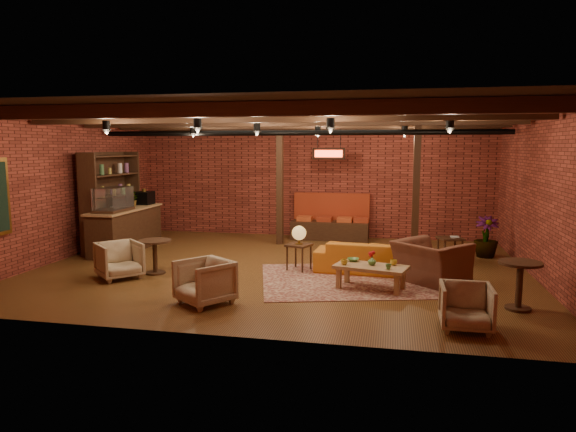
% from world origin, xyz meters
% --- Properties ---
extents(floor, '(10.00, 10.00, 0.00)m').
position_xyz_m(floor, '(0.00, 0.00, 0.00)').
color(floor, '#3B220E').
rests_on(floor, ground).
extents(ceiling, '(10.00, 8.00, 0.02)m').
position_xyz_m(ceiling, '(0.00, 0.00, 3.20)').
color(ceiling, black).
rests_on(ceiling, wall_back).
extents(wall_back, '(10.00, 0.02, 3.20)m').
position_xyz_m(wall_back, '(0.00, 4.00, 1.60)').
color(wall_back, maroon).
rests_on(wall_back, ground).
extents(wall_front, '(10.00, 0.02, 3.20)m').
position_xyz_m(wall_front, '(0.00, -4.00, 1.60)').
color(wall_front, maroon).
rests_on(wall_front, ground).
extents(wall_left, '(0.02, 8.00, 3.20)m').
position_xyz_m(wall_left, '(-5.00, 0.00, 1.60)').
color(wall_left, maroon).
rests_on(wall_left, ground).
extents(wall_right, '(0.02, 8.00, 3.20)m').
position_xyz_m(wall_right, '(5.00, 0.00, 1.60)').
color(wall_right, maroon).
rests_on(wall_right, ground).
extents(ceiling_beams, '(9.80, 6.40, 0.22)m').
position_xyz_m(ceiling_beams, '(0.00, 0.00, 3.08)').
color(ceiling_beams, black).
rests_on(ceiling_beams, ceiling).
extents(ceiling_pipe, '(9.60, 0.12, 0.12)m').
position_xyz_m(ceiling_pipe, '(0.00, 1.60, 2.85)').
color(ceiling_pipe, black).
rests_on(ceiling_pipe, ceiling).
extents(post_left, '(0.16, 0.16, 3.20)m').
position_xyz_m(post_left, '(-0.60, 2.60, 1.60)').
color(post_left, black).
rests_on(post_left, ground).
extents(post_right, '(0.16, 0.16, 3.20)m').
position_xyz_m(post_right, '(2.80, 2.00, 1.60)').
color(post_right, black).
rests_on(post_right, ground).
extents(service_counter, '(0.80, 2.50, 1.60)m').
position_xyz_m(service_counter, '(-4.10, 1.00, 0.80)').
color(service_counter, black).
rests_on(service_counter, ground).
extents(plant_counter, '(0.35, 0.39, 0.30)m').
position_xyz_m(plant_counter, '(-4.00, 1.20, 1.22)').
color(plant_counter, '#337F33').
rests_on(plant_counter, service_counter).
extents(shelving_hutch, '(0.52, 2.00, 2.40)m').
position_xyz_m(shelving_hutch, '(-4.50, 1.10, 1.20)').
color(shelving_hutch, black).
rests_on(shelving_hutch, ground).
extents(banquette, '(2.10, 0.70, 1.00)m').
position_xyz_m(banquette, '(0.60, 3.55, 0.50)').
color(banquette, '#9F321A').
rests_on(banquette, ground).
extents(service_sign, '(0.86, 0.06, 0.30)m').
position_xyz_m(service_sign, '(0.60, 3.10, 2.35)').
color(service_sign, '#FF3F19').
rests_on(service_sign, ceiling).
extents(ceiling_spotlights, '(6.40, 4.40, 0.28)m').
position_xyz_m(ceiling_spotlights, '(0.00, 0.00, 2.86)').
color(ceiling_spotlights, black).
rests_on(ceiling_spotlights, ceiling).
extents(rug, '(4.14, 3.55, 0.01)m').
position_xyz_m(rug, '(1.63, -0.69, 0.01)').
color(rug, maroon).
rests_on(rug, floor).
extents(sofa, '(2.23, 0.98, 0.64)m').
position_xyz_m(sofa, '(1.85, -0.04, 0.32)').
color(sofa, '#C66B1B').
rests_on(sofa, floor).
extents(coffee_table, '(1.37, 0.92, 0.68)m').
position_xyz_m(coffee_table, '(1.92, -1.27, 0.38)').
color(coffee_table, '#A87B4E').
rests_on(coffee_table, floor).
extents(side_table_lamp, '(0.56, 0.56, 0.93)m').
position_xyz_m(side_table_lamp, '(0.41, -0.14, 0.71)').
color(side_table_lamp, black).
rests_on(side_table_lamp, floor).
extents(round_table_left, '(0.66, 0.66, 0.68)m').
position_xyz_m(round_table_left, '(-2.36, -1.00, 0.46)').
color(round_table_left, black).
rests_on(round_table_left, floor).
extents(armchair_a, '(1.04, 1.04, 0.78)m').
position_xyz_m(armchair_a, '(-2.87, -1.48, 0.39)').
color(armchair_a, beige).
rests_on(armchair_a, floor).
extents(armchair_b, '(1.05, 1.04, 0.79)m').
position_xyz_m(armchair_b, '(-0.67, -2.69, 0.40)').
color(armchair_b, beige).
rests_on(armchair_b, floor).
extents(armchair_right, '(1.40, 1.38, 1.04)m').
position_xyz_m(armchair_right, '(3.00, -0.59, 0.52)').
color(armchair_right, brown).
rests_on(armchair_right, floor).
extents(side_table_book, '(0.61, 0.61, 0.57)m').
position_xyz_m(side_table_book, '(3.54, 1.32, 0.51)').
color(side_table_book, black).
rests_on(side_table_book, floor).
extents(round_table_right, '(0.65, 0.65, 0.76)m').
position_xyz_m(round_table_right, '(4.24, -1.99, 0.51)').
color(round_table_right, black).
rests_on(round_table_right, floor).
extents(armchair_far, '(0.70, 0.65, 0.71)m').
position_xyz_m(armchair_far, '(3.31, -3.08, 0.35)').
color(armchair_far, beige).
rests_on(armchair_far, floor).
extents(plant_tall, '(1.61, 1.61, 2.84)m').
position_xyz_m(plant_tall, '(4.40, 1.98, 1.42)').
color(plant_tall, '#4C7F4C').
rests_on(plant_tall, floor).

